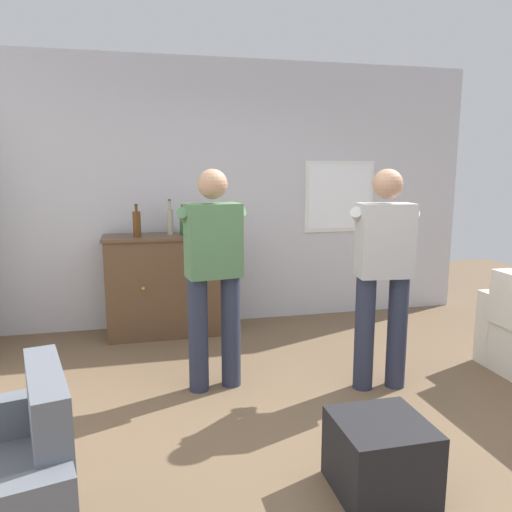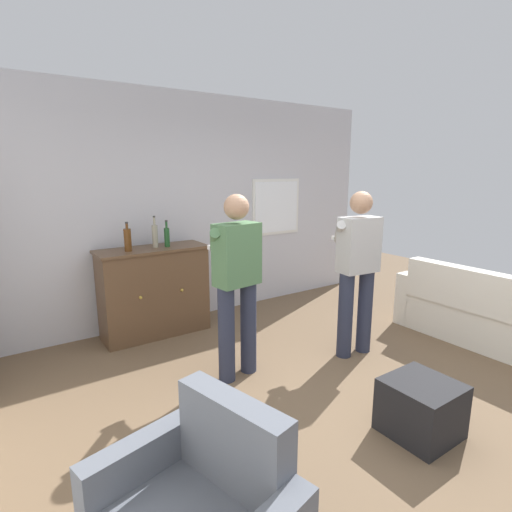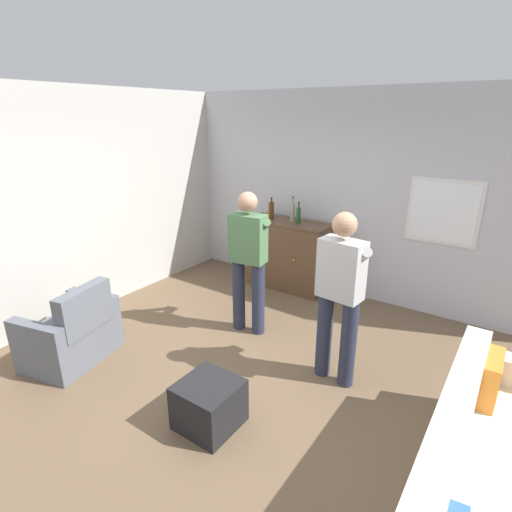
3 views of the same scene
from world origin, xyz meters
name	(u,v)px [view 2 (image 2 of 3)]	position (x,y,z in m)	size (l,w,h in m)	color
ground	(355,402)	(0.00, 0.00, 0.00)	(10.40, 10.40, 0.00)	brown
wall_back_with_window	(205,208)	(0.02, 2.66, 1.40)	(5.20, 0.15, 2.80)	silver
couch	(510,324)	(1.98, -0.27, 0.33)	(0.57, 2.46, 0.86)	silver
sideboard_cabinet	(154,291)	(-0.84, 2.30, 0.51)	(1.23, 0.49, 1.02)	brown
bottle_wine_green	(128,239)	(-1.12, 2.27, 1.15)	(0.08, 0.08, 0.32)	#593314
bottle_liquor_amber	(155,235)	(-0.79, 2.32, 1.16)	(0.06, 0.06, 0.35)	gray
bottle_spirits_clear	(167,236)	(-0.67, 2.28, 1.14)	(0.06, 0.06, 0.30)	#1E4C23
ottoman	(421,408)	(0.08, -0.53, 0.20)	(0.47, 0.47, 0.40)	black
person_standing_left	(236,278)	(-0.57, 0.94, 0.94)	(0.55, 0.50, 1.68)	#282D42
person_standing_right	(357,266)	(0.68, 0.65, 0.94)	(0.55, 0.50, 1.68)	#282D42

